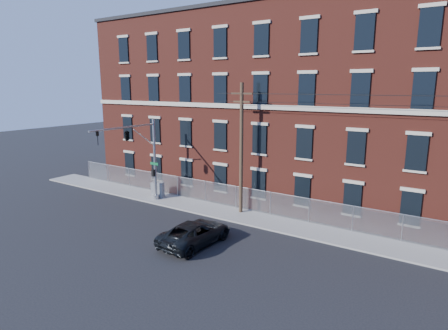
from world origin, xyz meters
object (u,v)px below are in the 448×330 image
object	(u,v)px
utility_pole_near	(241,147)
pickup_truck	(195,233)
traffic_signal_mast	(134,143)
utility_cabinet	(158,190)

from	to	relation	value
utility_pole_near	pickup_truck	distance (m)	8.11
utility_pole_near	pickup_truck	xyz separation A→B (m)	(0.60, -6.65, -4.60)
pickup_truck	utility_pole_near	bearing A→B (deg)	-81.66
utility_pole_near	pickup_truck	bearing A→B (deg)	-84.85
traffic_signal_mast	utility_pole_near	xyz separation A→B (m)	(8.00, 3.42, -0.05)
utility_pole_near	pickup_truck	size ratio (longest dim) A/B	1.88
pickup_truck	utility_cabinet	bearing A→B (deg)	-31.10
pickup_truck	utility_cabinet	world-z (taller)	utility_cabinet
utility_pole_near	utility_cabinet	bearing A→B (deg)	-175.89
pickup_truck	utility_cabinet	distance (m)	10.75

